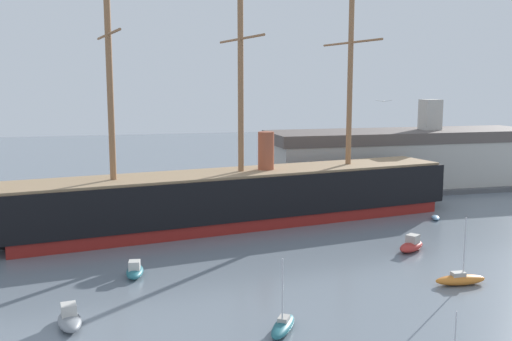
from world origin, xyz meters
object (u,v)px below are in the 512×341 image
at_px(seagull_in_flight, 384,101).
at_px(motorboat_mid_left, 69,319).
at_px(sailboat_mid_right, 460,279).
at_px(motorboat_alongside_bow, 135,271).
at_px(motorboat_distant_centre, 218,209).
at_px(dockside_warehouse_right, 404,160).
at_px(tall_ship, 241,196).
at_px(sailboat_near_centre, 283,326).
at_px(motorboat_alongside_stern, 412,245).
at_px(dinghy_far_right, 435,217).
at_px(motorboat_far_left, 11,235).

bearing_deg(seagull_in_flight, motorboat_mid_left, 177.48).
distance_m(sailboat_mid_right, motorboat_alongside_bow, 31.80).
relative_size(motorboat_alongside_bow, motorboat_distant_centre, 1.03).
bearing_deg(dockside_warehouse_right, tall_ship, -150.86).
xyz_separation_m(sailboat_near_centre, motorboat_alongside_bow, (-10.60, 16.03, 0.09)).
distance_m(motorboat_mid_left, motorboat_alongside_stern, 38.81).
bearing_deg(motorboat_distant_centre, motorboat_alongside_stern, -54.06).
bearing_deg(tall_ship, motorboat_distant_centre, 102.96).
relative_size(tall_ship, dinghy_far_right, 27.33).
distance_m(sailboat_near_centre, seagull_in_flight, 20.20).
bearing_deg(motorboat_mid_left, tall_ship, 54.82).
height_order(motorboat_alongside_stern, motorboat_distant_centre, motorboat_alongside_stern).
relative_size(dinghy_far_right, seagull_in_flight, 2.34).
bearing_deg(sailboat_mid_right, motorboat_far_left, 147.47).
height_order(dinghy_far_right, motorboat_distant_centre, motorboat_distant_centre).
bearing_deg(seagull_in_flight, sailboat_near_centre, -158.42).
relative_size(sailboat_mid_right, motorboat_distant_centre, 1.62).
distance_m(motorboat_mid_left, motorboat_distant_centre, 41.55).
bearing_deg(motorboat_alongside_stern, sailboat_mid_right, -95.85).
bearing_deg(motorboat_distant_centre, motorboat_far_left, -164.04).
distance_m(motorboat_alongside_stern, seagull_in_flight, 24.13).
distance_m(motorboat_far_left, dockside_warehouse_right, 67.25).
bearing_deg(motorboat_alongside_bow, motorboat_distant_centre, 63.07).
xyz_separation_m(tall_ship, motorboat_alongside_stern, (16.25, -17.08, -3.24)).
bearing_deg(dockside_warehouse_right, motorboat_mid_left, -138.74).
relative_size(motorboat_alongside_bow, dockside_warehouse_right, 0.08).
relative_size(motorboat_alongside_stern, motorboat_far_left, 1.41).
height_order(motorboat_far_left, seagull_in_flight, seagull_in_flight).
distance_m(tall_ship, dinghy_far_right, 27.86).
bearing_deg(dinghy_far_right, sailboat_near_centre, -136.39).
relative_size(motorboat_alongside_stern, seagull_in_flight, 4.06).
distance_m(motorboat_mid_left, motorboat_far_left, 30.45).
height_order(tall_ship, motorboat_far_left, tall_ship).
xyz_separation_m(motorboat_alongside_stern, dockside_warehouse_right, (18.60, 36.51, 4.67)).
relative_size(dockside_warehouse_right, seagull_in_flight, 46.55).
height_order(sailboat_mid_right, dockside_warehouse_right, dockside_warehouse_right).
height_order(motorboat_distant_centre, seagull_in_flight, seagull_in_flight).
bearing_deg(motorboat_alongside_stern, motorboat_distant_centre, 125.94).
height_order(sailboat_near_centre, dockside_warehouse_right, dockside_warehouse_right).
bearing_deg(dockside_warehouse_right, dinghy_far_right, -107.79).
relative_size(sailboat_mid_right, motorboat_alongside_stern, 1.40).
distance_m(sailboat_mid_right, seagull_in_flight, 19.73).
bearing_deg(seagull_in_flight, motorboat_alongside_stern, 50.93).
bearing_deg(seagull_in_flight, motorboat_far_left, 138.92).
height_order(sailboat_mid_right, motorboat_distant_centre, sailboat_mid_right).
relative_size(motorboat_far_left, seagull_in_flight, 2.88).
bearing_deg(tall_ship, sailboat_mid_right, -62.00).
xyz_separation_m(sailboat_near_centre, dockside_warehouse_right, (39.31, 53.72, 4.82)).
bearing_deg(seagull_in_flight, dockside_warehouse_right, 59.45).
bearing_deg(tall_ship, motorboat_alongside_stern, -46.43).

